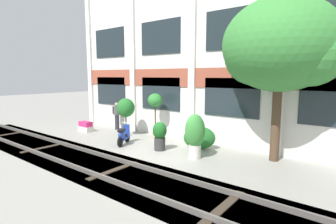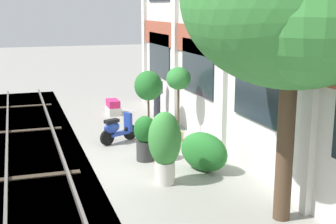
{
  "view_description": "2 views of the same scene",
  "coord_description": "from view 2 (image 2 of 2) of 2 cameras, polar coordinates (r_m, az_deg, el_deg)",
  "views": [
    {
      "loc": [
        6.85,
        -7.99,
        3.19
      ],
      "look_at": [
        -0.47,
        1.37,
        1.54
      ],
      "focal_mm": 28.0,
      "sensor_mm": 36.0,
      "label": 1
    },
    {
      "loc": [
        11.53,
        -2.78,
        4.08
      ],
      "look_at": [
        -1.06,
        1.38,
        1.1
      ],
      "focal_mm": 50.0,
      "sensor_mm": 36.0,
      "label": 2
    }
  ],
  "objects": [
    {
      "name": "ground_plane",
      "position": [
        12.54,
        -4.52,
        -6.38
      ],
      "size": [
        80.0,
        80.0,
        0.0
      ],
      "primitive_type": "plane",
      "color": "gray"
    },
    {
      "name": "potted_plant_low_pan",
      "position": [
        15.73,
        -2.41,
        3.09
      ],
      "size": [
        0.94,
        0.94,
        2.01
      ],
      "color": "tan",
      "rests_on": "ground"
    },
    {
      "name": "broadleaf_tree",
      "position": [
        8.85,
        15.04,
        12.84
      ],
      "size": [
        4.29,
        4.09,
        5.96
      ],
      "color": "#4C3826",
      "rests_on": "ground"
    },
    {
      "name": "resident_by_doorway",
      "position": [
        17.62,
        -1.35,
        2.13
      ],
      "size": [
        0.44,
        0.36,
        1.61
      ],
      "rotation": [
        0.0,
        0.0,
        -0.92
      ],
      "color": "#282833",
      "rests_on": "ground"
    },
    {
      "name": "potted_plant_square_trough",
      "position": [
        18.34,
        -6.72,
        0.57
      ],
      "size": [
        0.89,
        0.48,
        0.57
      ],
      "color": "beige",
      "rests_on": "ground"
    },
    {
      "name": "potted_plant_stone_basin",
      "position": [
        12.64,
        -2.81,
        -2.97
      ],
      "size": [
        0.61,
        0.61,
        1.24
      ],
      "color": "#333333",
      "rests_on": "ground"
    },
    {
      "name": "rail_tracks",
      "position": [
        12.28,
        -15.65,
        -7.91
      ],
      "size": [
        23.96,
        2.8,
        0.43
      ],
      "color": "#4C473F",
      "rests_on": "ground"
    },
    {
      "name": "apartment_facade",
      "position": [
        12.85,
        8.14,
        12.28
      ],
      "size": [
        16.32,
        0.64,
        8.09
      ],
      "color": "silver",
      "rests_on": "ground"
    },
    {
      "name": "potted_plant_glazed_jar",
      "position": [
        10.9,
        -0.39,
        -3.86
      ],
      "size": [
        0.78,
        0.78,
        1.74
      ],
      "color": "beige",
      "rests_on": "ground"
    },
    {
      "name": "topiary_hedge",
      "position": [
        11.92,
        4.39,
        -4.86
      ],
      "size": [
        1.55,
        1.29,
        1.0
      ],
      "primitive_type": "ellipsoid",
      "rotation": [
        0.0,
        0.0,
        3.66
      ],
      "color": "#236B28",
      "rests_on": "ground"
    },
    {
      "name": "potted_plant_terracotta_small",
      "position": [
        14.27,
        1.29,
        3.51
      ],
      "size": [
        0.75,
        0.75,
        2.31
      ],
      "color": "tan",
      "rests_on": "ground"
    },
    {
      "name": "scooter_near_curb",
      "position": [
        14.41,
        -6.22,
        -2.07
      ],
      "size": [
        0.76,
        1.28,
        0.98
      ],
      "rotation": [
        0.0,
        0.0,
        2.02
      ],
      "color": "black",
      "rests_on": "ground"
    }
  ]
}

